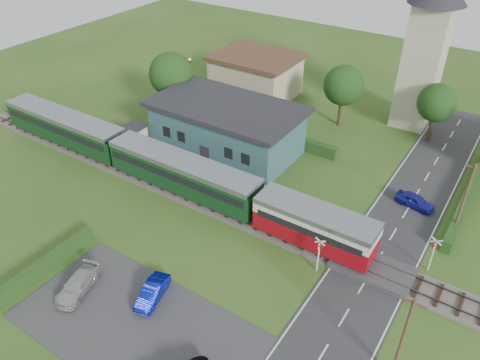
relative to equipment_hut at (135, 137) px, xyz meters
The scene contains 27 objects.
ground 18.82m from the equipment_hut, 16.11° to the right, with size 120.00×120.00×0.00m, color #2D4C19.
railway_track 18.36m from the equipment_hut, 10.08° to the right, with size 76.00×3.20×0.49m.
road 28.53m from the equipment_hut, 10.52° to the right, with size 6.00×70.00×0.05m, color #28282B.
car_park 23.90m from the equipment_hut, 46.19° to the right, with size 17.00×9.00×0.08m, color #333335.
crossing_deck 28.22m from the equipment_hut, ahead, with size 6.20×3.40×0.45m, color #333335.
platform 8.14m from the equipment_hut, ahead, with size 30.00×3.00×0.45m, color gray.
equipment_hut is the anchor object (origin of this frame).
station_building 9.92m from the equipment_hut, 35.92° to the left, with size 16.00×9.00×5.30m.
train 6.90m from the equipment_hut, 27.70° to the right, with size 43.20×2.90×3.40m.
church_tower 33.48m from the equipment_hut, 44.75° to the left, with size 6.00×6.00×17.60m.
house_west 20.05m from the equipment_hut, 81.38° to the left, with size 10.80×8.80×5.50m.
hedge_carpark 18.61m from the equipment_hut, 67.85° to the right, with size 0.80×9.00×1.20m, color #193814.
hedge_roadside 33.98m from the equipment_hut, 18.54° to the left, with size 0.80×18.00×1.20m, color #193814.
hedge_station 13.09m from the equipment_hut, 52.16° to the left, with size 22.00×0.80×1.30m, color #193814.
tree_a 9.73m from the equipment_hut, 102.80° to the left, with size 5.20×5.20×8.00m.
tree_b 24.16m from the equipment_hut, 48.05° to the left, with size 4.60×4.60×7.34m.
tree_c 32.81m from the equipment_hut, 37.29° to the left, with size 4.20×4.20×6.78m.
utility_pole_b 34.14m from the equipment_hut, 19.18° to the right, with size 1.40×0.22×7.00m.
utility_pole_c 32.61m from the equipment_hut, ahead, with size 1.40×0.22×7.00m.
crossing_signal_near 25.04m from the equipment_hut, 12.94° to the right, with size 0.84×0.28×3.28m.
crossing_signal_far 31.61m from the equipment_hut, ahead, with size 0.84×0.28×3.28m.
streetlamp_west 15.39m from the equipment_hut, 105.12° to the left, with size 0.30×0.30×5.15m.
car_on_road 29.12m from the equipment_hut, 13.36° to the left, with size 1.42×3.53×1.20m, color #1A1D97.
car_park_blue 21.55m from the equipment_hut, 43.08° to the right, with size 1.27×3.64×1.20m, color #061394.
car_park_silver 20.28m from the equipment_hut, 58.19° to the right, with size 1.71×4.20×1.22m, color #ACACAC.
pedestrian_near 14.18m from the equipment_hut, ahead, with size 0.54×0.36×1.49m, color gray.
pedestrian_far 2.49m from the equipment_hut, 18.88° to the right, with size 0.95×0.74×1.96m, color gray.
Camera 1 is at (15.72, -25.31, 26.41)m, focal length 35.00 mm.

